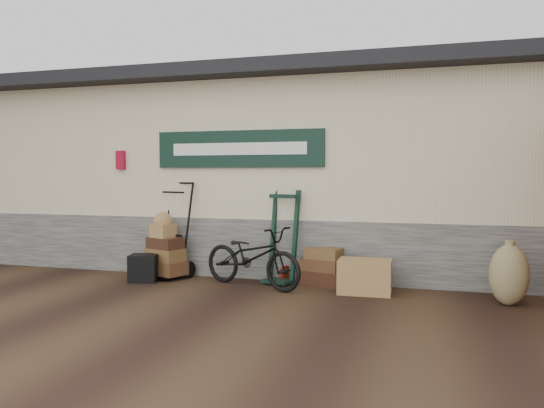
{
  "coord_description": "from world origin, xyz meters",
  "views": [
    {
      "loc": [
        2.42,
        -6.49,
        1.57
      ],
      "look_at": [
        0.24,
        0.9,
        1.14
      ],
      "focal_mm": 35.0,
      "sensor_mm": 36.0,
      "label": 1
    }
  ],
  "objects_px": {
    "porter_trolley": "(173,229)",
    "suitcase_stack": "(322,266)",
    "green_barrow": "(283,237)",
    "bicycle": "(252,253)",
    "black_trunk": "(144,268)",
    "wicker_hamper": "(365,276)"
  },
  "relations": [
    {
      "from": "porter_trolley",
      "to": "suitcase_stack",
      "type": "distance_m",
      "value": 2.35
    },
    {
      "from": "green_barrow",
      "to": "bicycle",
      "type": "bearing_deg",
      "value": -112.54
    },
    {
      "from": "suitcase_stack",
      "to": "black_trunk",
      "type": "distance_m",
      "value": 2.6
    },
    {
      "from": "green_barrow",
      "to": "bicycle",
      "type": "distance_m",
      "value": 0.56
    },
    {
      "from": "green_barrow",
      "to": "suitcase_stack",
      "type": "distance_m",
      "value": 0.7
    },
    {
      "from": "wicker_hamper",
      "to": "porter_trolley",
      "type": "bearing_deg",
      "value": 173.88
    },
    {
      "from": "porter_trolley",
      "to": "green_barrow",
      "type": "distance_m",
      "value": 1.73
    },
    {
      "from": "porter_trolley",
      "to": "green_barrow",
      "type": "relative_size",
      "value": 1.11
    },
    {
      "from": "wicker_hamper",
      "to": "black_trunk",
      "type": "distance_m",
      "value": 3.21
    },
    {
      "from": "wicker_hamper",
      "to": "bicycle",
      "type": "xyz_separation_m",
      "value": [
        -1.55,
        -0.06,
        0.25
      ]
    },
    {
      "from": "porter_trolley",
      "to": "bicycle",
      "type": "distance_m",
      "value": 1.47
    },
    {
      "from": "porter_trolley",
      "to": "wicker_hamper",
      "type": "height_order",
      "value": "porter_trolley"
    },
    {
      "from": "suitcase_stack",
      "to": "wicker_hamper",
      "type": "relative_size",
      "value": 0.88
    },
    {
      "from": "porter_trolley",
      "to": "suitcase_stack",
      "type": "height_order",
      "value": "porter_trolley"
    },
    {
      "from": "green_barrow",
      "to": "porter_trolley",
      "type": "bearing_deg",
      "value": -163.06
    },
    {
      "from": "suitcase_stack",
      "to": "bicycle",
      "type": "distance_m",
      "value": 1.01
    },
    {
      "from": "wicker_hamper",
      "to": "bicycle",
      "type": "height_order",
      "value": "bicycle"
    },
    {
      "from": "wicker_hamper",
      "to": "black_trunk",
      "type": "relative_size",
      "value": 1.73
    },
    {
      "from": "green_barrow",
      "to": "black_trunk",
      "type": "relative_size",
      "value": 3.37
    },
    {
      "from": "wicker_hamper",
      "to": "suitcase_stack",
      "type": "bearing_deg",
      "value": 151.7
    },
    {
      "from": "bicycle",
      "to": "black_trunk",
      "type": "bearing_deg",
      "value": 112.94
    },
    {
      "from": "suitcase_stack",
      "to": "wicker_hamper",
      "type": "distance_m",
      "value": 0.74
    }
  ]
}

